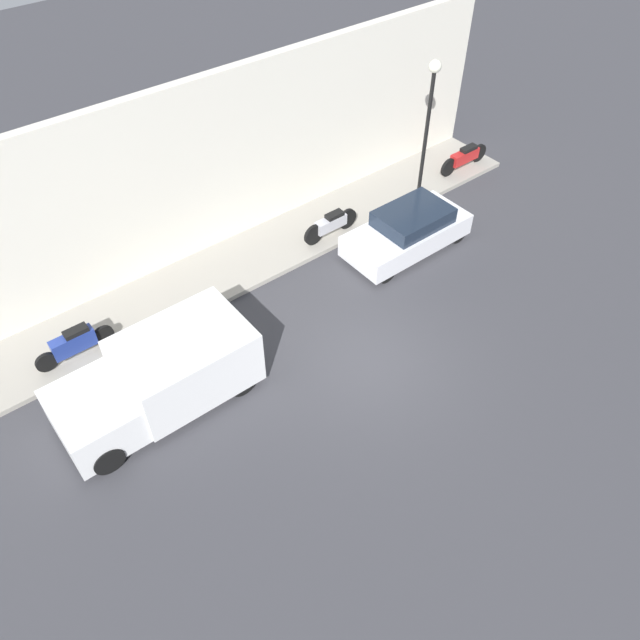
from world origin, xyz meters
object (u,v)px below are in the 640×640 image
delivery_van (159,377)px  motorcycle_red (465,157)px  scooter_silver (331,224)px  streetlamp (430,105)px  parked_car (408,231)px  motorcycle_blue (74,343)px

delivery_van → motorcycle_red: bearing=-79.0°
motorcycle_red → scooter_silver: motorcycle_red is taller
motorcycle_red → streetlamp: bearing=94.1°
delivery_van → streetlamp: (2.32, -10.55, 2.34)m
parked_car → streetlamp: size_ratio=0.87×
scooter_silver → motorcycle_blue: bearing=89.3°
parked_car → streetlamp: streetlamp is taller
motorcycle_blue → scooter_silver: (-0.10, -7.94, -0.02)m
scooter_silver → streetlamp: size_ratio=0.44×
delivery_van → motorcycle_red: size_ratio=2.13×
motorcycle_red → parked_car: bearing=112.5°
delivery_van → parked_car: bearing=-85.6°
delivery_van → motorcycle_blue: (2.46, 1.04, -0.27)m
motorcycle_blue → scooter_silver: bearing=-90.7°
motorcycle_blue → streetlamp: streetlamp is taller
motorcycle_blue → parked_car: bearing=-100.9°
parked_car → streetlamp: 3.75m
parked_car → motorcycle_red: parked_car is taller
parked_car → motorcycle_blue: parked_car is taller
parked_car → delivery_van: (-0.65, 8.40, 0.24)m
delivery_van → streetlamp: 11.05m
parked_car → streetlamp: bearing=-52.0°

